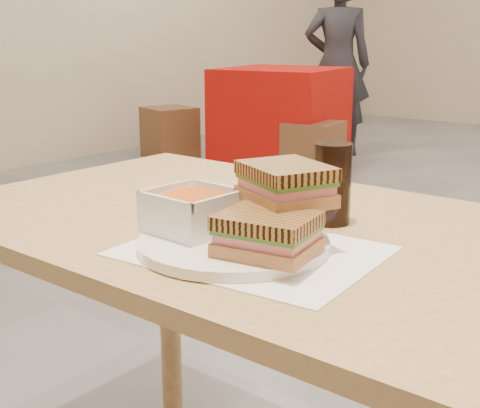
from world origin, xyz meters
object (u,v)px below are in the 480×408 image
Objects in this scene: cola_glass at (332,184)px; bg_chair_0l at (170,132)px; main_table at (270,287)px; plate at (233,243)px; panini_lower at (268,234)px; bg_chair_0r at (313,150)px; soup_bowl at (192,213)px; bg_table_0 at (281,118)px; patron_a at (337,64)px.

cola_glass is 4.66m from bg_chair_0l.
plate reaches higher than main_table.
panini_lower is (0.08, -0.02, 0.04)m from plate.
bg_chair_0r is (1.39, 0.09, -0.01)m from bg_chair_0l.
soup_bowl is 0.15m from panini_lower.
panini_lower is at bearing -6.14° from soup_bowl.
cola_glass is at bearing -42.01° from bg_chair_0l.
bg_table_0 is at bearing 124.83° from panini_lower.
cola_glass is 3.83m from bg_chair_0r.
plate is at bearing -75.07° from main_table.
patron_a is (-2.29, 4.32, -0.01)m from soup_bowl.
main_table is 2.56× the size of bg_chair_0l.
cola_glass reaches higher than bg_chair_0l.
bg_chair_0r is at bearing -68.63° from patron_a.
main_table is 4.77m from patron_a.
main_table reaches higher than bg_chair_0l.
cola_glass is 4.22m from bg_table_0.
bg_chair_0r is 1.14m from patron_a.
bg_chair_0l is (-3.39, 3.30, -0.54)m from plate.
bg_chair_0r is (-2.04, 3.18, -0.61)m from cola_glass.
panini_lower is 4.04m from bg_chair_0r.
bg_table_0 is at bearing 126.20° from cola_glass.
plate is at bearing -61.30° from patron_a.
bg_chair_0l is 0.30× the size of patron_a.
plate is (0.04, -0.15, 0.12)m from main_table.
plate reaches higher than bg_chair_0r.
bg_table_0 is 1.01m from bg_chair_0l.
soup_bowl is at bearing -60.46° from bg_chair_0r.
plate is at bearing -100.79° from cola_glass.
bg_chair_0l is (-0.95, -0.30, -0.17)m from bg_table_0.
bg_chair_0l is 1.55m from patron_a.
panini_lower is 0.34× the size of bg_chair_0r.
main_table is 0.77× the size of patron_a.
patron_a reaches higher than bg_chair_0l.
main_table is 4.62m from bg_chair_0l.
bg_table_0 is at bearing 123.28° from soup_bowl.
main_table is 0.21m from cola_glass.
bg_chair_0l is 1.39m from bg_chair_0r.
soup_bowl reaches higher than plate.
bg_table_0 reaches higher than bg_chair_0l.
soup_bowl is at bearing -44.90° from bg_chair_0l.
soup_bowl is 4.33m from bg_table_0.
panini_lower reaches higher than plate.
soup_bowl is (-0.04, -0.15, 0.16)m from main_table.
panini_lower is at bearing -16.63° from plate.
cola_glass is at bearing 62.05° from soup_bowl.
soup_bowl is at bearing -117.95° from cola_glass.
plate is 0.28× the size of bg_table_0.
main_table is 1.19× the size of bg_table_0.
main_table reaches higher than bg_chair_0r.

